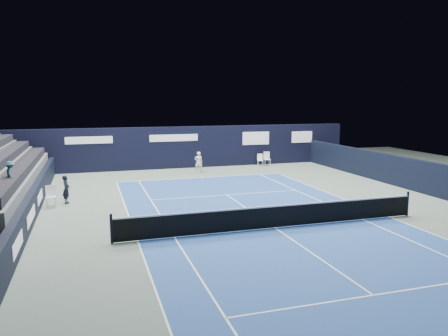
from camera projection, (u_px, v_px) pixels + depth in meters
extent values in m
plane|color=#546458|center=(257.00, 216.00, 19.50)|extent=(48.00, 48.00, 0.00)
cube|color=navy|center=(275.00, 228.00, 17.61)|extent=(10.97, 23.77, 0.01)
cube|color=black|center=(395.00, 170.00, 26.21)|extent=(0.30, 22.00, 1.80)
cube|color=white|center=(260.00, 160.00, 33.85)|extent=(0.49, 0.47, 0.04)
cube|color=white|center=(260.00, 157.00, 33.99)|extent=(0.41, 0.12, 0.49)
cylinder|color=white|center=(262.00, 163.00, 34.06)|extent=(0.02, 0.02, 0.43)
cylinder|color=white|center=(258.00, 163.00, 34.03)|extent=(0.02, 0.02, 0.43)
cylinder|color=white|center=(263.00, 163.00, 33.73)|extent=(0.02, 0.02, 0.43)
cylinder|color=white|center=(258.00, 163.00, 33.71)|extent=(0.02, 0.02, 0.43)
cube|color=silver|center=(267.00, 159.00, 33.87)|extent=(0.54, 0.52, 0.05)
cube|color=silver|center=(267.00, 155.00, 34.03)|extent=(0.48, 0.10, 0.57)
cylinder|color=silver|center=(269.00, 162.00, 34.13)|extent=(0.03, 0.03, 0.50)
cylinder|color=silver|center=(264.00, 162.00, 34.06)|extent=(0.03, 0.03, 0.50)
cylinder|color=silver|center=(270.00, 163.00, 33.75)|extent=(0.03, 0.03, 0.50)
cylinder|color=silver|center=(265.00, 163.00, 33.68)|extent=(0.03, 0.03, 0.50)
cube|color=white|center=(51.00, 197.00, 20.92)|extent=(0.47, 0.45, 0.04)
cube|color=white|center=(51.00, 191.00, 21.07)|extent=(0.46, 0.04, 0.55)
cylinder|color=white|center=(56.00, 201.00, 21.20)|extent=(0.03, 0.03, 0.48)
cylinder|color=white|center=(47.00, 202.00, 21.08)|extent=(0.03, 0.03, 0.48)
cylinder|color=white|center=(55.00, 203.00, 20.85)|extent=(0.03, 0.03, 0.48)
cylinder|color=white|center=(46.00, 203.00, 20.73)|extent=(0.03, 0.03, 0.48)
imported|color=black|center=(66.00, 189.00, 21.67)|extent=(0.42, 0.57, 1.41)
cube|color=white|center=(202.00, 178.00, 28.82)|extent=(10.97, 0.06, 0.00)
cube|color=white|center=(389.00, 217.00, 19.22)|extent=(0.06, 23.77, 0.00)
cube|color=white|center=(138.00, 241.00, 16.00)|extent=(0.06, 23.77, 0.00)
cube|color=white|center=(363.00, 220.00, 18.82)|extent=(0.06, 23.77, 0.00)
cube|color=white|center=(175.00, 237.00, 16.40)|extent=(0.06, 23.77, 0.00)
cube|color=white|center=(227.00, 195.00, 23.64)|extent=(8.23, 0.06, 0.00)
cube|color=white|center=(373.00, 295.00, 11.58)|extent=(8.23, 0.06, 0.00)
cube|color=white|center=(275.00, 228.00, 17.61)|extent=(0.06, 12.80, 0.00)
cube|color=white|center=(202.00, 178.00, 28.67)|extent=(0.06, 0.30, 0.00)
cylinder|color=black|center=(407.00, 204.00, 19.41)|extent=(0.10, 0.10, 1.10)
cylinder|color=black|center=(111.00, 229.00, 15.65)|extent=(0.10, 0.10, 1.10)
cube|color=black|center=(275.00, 217.00, 17.54)|extent=(12.80, 0.03, 0.86)
cube|color=white|center=(275.00, 206.00, 17.47)|extent=(12.80, 0.05, 0.06)
cube|color=black|center=(186.00, 147.00, 32.92)|extent=(26.00, 0.60, 3.10)
cube|color=silver|center=(89.00, 140.00, 30.45)|extent=(3.20, 0.02, 0.50)
cube|color=silver|center=(174.00, 138.00, 32.21)|extent=(3.60, 0.02, 0.50)
cube|color=silver|center=(256.00, 138.00, 34.15)|extent=(2.20, 0.02, 1.00)
cube|color=silver|center=(302.00, 137.00, 35.33)|extent=(1.80, 0.02, 0.90)
cube|color=black|center=(36.00, 197.00, 20.38)|extent=(0.30, 22.00, 1.20)
cube|color=silver|center=(18.00, 244.00, 13.83)|extent=(0.02, 2.00, 0.45)
cube|color=silver|center=(31.00, 216.00, 17.13)|extent=(0.02, 2.40, 0.45)
cube|color=silver|center=(40.00, 197.00, 20.43)|extent=(0.02, 2.00, 0.45)
cube|color=#525255|center=(25.00, 189.00, 21.11)|extent=(0.90, 16.00, 1.65)
cube|color=#48484A|center=(4.00, 186.00, 20.81)|extent=(0.90, 16.00, 2.10)
cube|color=black|center=(23.00, 168.00, 20.95)|extent=(0.63, 15.20, 0.40)
cube|color=black|center=(2.00, 160.00, 20.62)|extent=(0.63, 15.20, 0.40)
imported|color=#2A5462|center=(10.00, 174.00, 17.53)|extent=(0.57, 0.76, 1.05)
imported|color=white|center=(198.00, 162.00, 30.65)|extent=(0.59, 0.43, 1.50)
cylinder|color=black|center=(197.00, 159.00, 30.28)|extent=(0.03, 0.29, 0.13)
torus|color=black|center=(198.00, 158.00, 30.02)|extent=(0.30, 0.13, 0.29)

